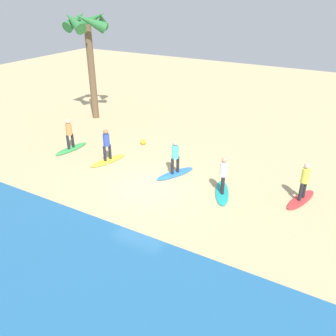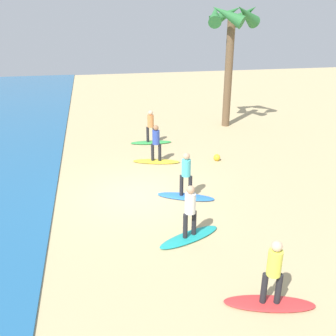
{
  "view_description": "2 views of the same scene",
  "coord_description": "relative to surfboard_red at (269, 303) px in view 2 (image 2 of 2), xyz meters",
  "views": [
    {
      "loc": [
        -7.67,
        11.45,
        7.91
      ],
      "look_at": [
        -1.12,
        -0.05,
        1.19
      ],
      "focal_mm": 37.97,
      "sensor_mm": 36.0,
      "label": 1
    },
    {
      "loc": [
        -12.4,
        1.44,
        6.23
      ],
      "look_at": [
        -0.16,
        -1.09,
        1.05
      ],
      "focal_mm": 40.08,
      "sensor_mm": 36.0,
      "label": 2
    }
  ],
  "objects": [
    {
      "name": "ground_plane",
      "position": [
        6.25,
        2.21,
        -0.04
      ],
      "size": [
        60.0,
        60.0,
        0.0
      ],
      "primitive_type": "plane",
      "color": "tan"
    },
    {
      "name": "surfboard_red",
      "position": [
        0.0,
        0.0,
        0.0
      ],
      "size": [
        1.09,
        2.17,
        0.09
      ],
      "primitive_type": "ellipsoid",
      "rotation": [
        0.0,
        0.0,
        1.31
      ],
      "color": "red",
      "rests_on": "ground"
    },
    {
      "name": "surfer_red",
      "position": [
        0.0,
        0.0,
        0.99
      ],
      "size": [
        0.32,
        0.45,
        1.64
      ],
      "color": "#232328",
      "rests_on": "surfboard_red"
    },
    {
      "name": "surfboard_teal",
      "position": [
        3.06,
        1.1,
        0.0
      ],
      "size": [
        1.33,
        2.15,
        0.09
      ],
      "primitive_type": "ellipsoid",
      "rotation": [
        0.0,
        0.0,
        1.97
      ],
      "color": "teal",
      "rests_on": "ground"
    },
    {
      "name": "surfer_teal",
      "position": [
        3.06,
        1.1,
        0.99
      ],
      "size": [
        0.32,
        0.44,
        1.64
      ],
      "color": "#232328",
      "rests_on": "surfboard_teal"
    },
    {
      "name": "surfboard_blue",
      "position": [
        5.66,
        0.56,
        0.0
      ],
      "size": [
        1.36,
        2.15,
        0.09
      ],
      "primitive_type": "ellipsoid",
      "rotation": [
        0.0,
        0.0,
        1.16
      ],
      "color": "blue",
      "rests_on": "ground"
    },
    {
      "name": "surfer_blue",
      "position": [
        5.66,
        0.56,
        0.99
      ],
      "size": [
        0.32,
        0.43,
        1.64
      ],
      "color": "#232328",
      "rests_on": "surfboard_blue"
    },
    {
      "name": "surfboard_yellow",
      "position": [
        9.32,
        0.99,
        0.0
      ],
      "size": [
        1.1,
        2.17,
        0.09
      ],
      "primitive_type": "ellipsoid",
      "rotation": [
        0.0,
        0.0,
        1.3
      ],
      "color": "yellow",
      "rests_on": "ground"
    },
    {
      "name": "surfer_yellow",
      "position": [
        9.32,
        0.99,
        0.99
      ],
      "size": [
        0.32,
        0.45,
        1.64
      ],
      "color": "#232328",
      "rests_on": "surfboard_yellow"
    },
    {
      "name": "surfboard_green",
      "position": [
        12.01,
        0.8,
        0.0
      ],
      "size": [
        0.75,
        2.14,
        0.09
      ],
      "primitive_type": "ellipsoid",
      "rotation": [
        0.0,
        0.0,
        1.48
      ],
      "color": "green",
      "rests_on": "ground"
    },
    {
      "name": "surfer_green",
      "position": [
        12.01,
        0.8,
        0.99
      ],
      "size": [
        0.32,
        0.46,
        1.64
      ],
      "color": "#232328",
      "rests_on": "surfboard_green"
    },
    {
      "name": "palm_tree",
      "position": [
        14.36,
        -4.09,
        5.45
      ],
      "size": [
        2.88,
        3.03,
        6.85
      ],
      "color": "brown",
      "rests_on": "ground"
    },
    {
      "name": "beach_ball",
      "position": [
        8.97,
        -1.74,
        0.11
      ],
      "size": [
        0.31,
        0.31,
        0.31
      ],
      "primitive_type": "sphere",
      "color": "yellow",
      "rests_on": "ground"
    }
  ]
}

